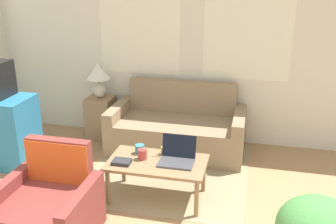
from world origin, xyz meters
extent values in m
cube|color=silver|center=(0.00, 3.51, 1.30)|extent=(6.65, 0.05, 2.60)
cube|color=white|center=(-0.79, 3.48, 1.55)|extent=(1.10, 0.01, 1.30)
cube|color=white|center=(0.62, 3.48, 1.55)|extent=(1.10, 0.01, 1.30)
cube|color=#9E8966|center=(-0.14, 2.44, 0.00)|extent=(1.79, 1.82, 0.01)
cube|color=#937A5B|center=(-0.18, 3.01, 0.21)|extent=(1.44, 0.83, 0.42)
cube|color=#937A5B|center=(-0.18, 3.36, 0.43)|extent=(1.44, 0.12, 0.86)
cube|color=#937A5B|center=(-0.97, 3.01, 0.29)|extent=(0.14, 0.83, 0.57)
cube|color=#937A5B|center=(0.61, 3.01, 0.29)|extent=(0.14, 0.83, 0.57)
cube|color=brown|center=(-0.92, 1.01, 0.20)|extent=(0.61, 0.76, 0.41)
cube|color=brown|center=(-0.92, 1.33, 0.41)|extent=(0.61, 0.10, 0.82)
cube|color=brown|center=(-1.28, 1.01, 0.26)|extent=(0.10, 0.76, 0.53)
cube|color=brown|center=(-0.57, 1.01, 0.26)|extent=(0.10, 0.76, 0.53)
cube|color=#D1511E|center=(-0.92, 1.28, 0.51)|extent=(0.61, 0.01, 0.59)
cube|color=#937551|center=(-1.31, 3.22, 0.29)|extent=(0.36, 0.36, 0.58)
ellipsoid|color=beige|center=(-1.31, 3.22, 0.69)|extent=(0.17, 0.17, 0.21)
cylinder|color=tan|center=(-1.31, 3.22, 0.82)|extent=(0.02, 0.02, 0.06)
cone|color=white|center=(-1.31, 3.22, 0.96)|extent=(0.32, 0.32, 0.22)
cube|color=#8E704C|center=(-0.14, 1.87, 0.41)|extent=(1.00, 0.57, 0.03)
cylinder|color=#8E704C|center=(-0.59, 1.63, 0.20)|extent=(0.04, 0.04, 0.39)
cylinder|color=#8E704C|center=(0.31, 1.63, 0.20)|extent=(0.04, 0.04, 0.39)
cylinder|color=#8E704C|center=(-0.59, 2.10, 0.20)|extent=(0.04, 0.04, 0.39)
cylinder|color=#8E704C|center=(0.31, 2.10, 0.20)|extent=(0.04, 0.04, 0.39)
cube|color=#47474C|center=(0.06, 1.85, 0.43)|extent=(0.35, 0.23, 0.02)
cube|color=black|center=(0.06, 2.00, 0.56)|extent=(0.35, 0.07, 0.23)
cylinder|color=gold|center=(-0.11, 2.04, 0.47)|extent=(0.07, 0.07, 0.08)
cylinder|color=#B23D38|center=(-0.30, 1.88, 0.48)|extent=(0.09, 0.09, 0.11)
cylinder|color=teal|center=(-0.36, 2.01, 0.47)|extent=(0.10, 0.10, 0.09)
cube|color=#2D2D33|center=(-0.47, 1.74, 0.44)|extent=(0.18, 0.14, 0.04)
camera|label=1|loc=(0.78, -1.57, 2.26)|focal=42.00mm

